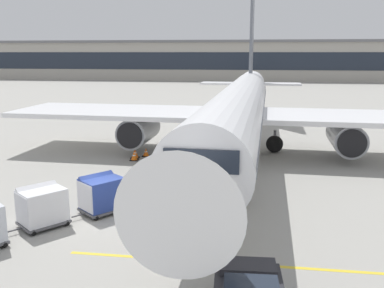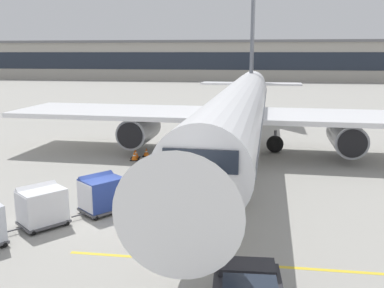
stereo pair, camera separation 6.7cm
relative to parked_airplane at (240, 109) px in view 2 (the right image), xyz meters
name	(u,v)px [view 2 (the right image)]	position (x,y,z in m)	size (l,w,h in m)	color
ground_plane	(108,218)	(-5.78, -14.47, -3.60)	(600.00, 600.00, 0.00)	#9E9B93
parked_airplane	(240,109)	(0.00, 0.00, 0.00)	(36.45, 46.37, 15.38)	white
belt_loader	(159,181)	(-4.11, -10.61, -2.79)	(4.31, 5.12, 2.55)	#A3A8B2
baggage_cart_lead	(101,193)	(-6.32, -13.74, -2.60)	(2.50, 2.63, 1.91)	#515156
baggage_cart_second	(42,205)	(-8.43, -15.80, -2.60)	(2.50, 2.63, 1.91)	#515156
ground_crew_by_loader	(136,177)	(-5.37, -10.84, -2.60)	(0.44, 0.44, 1.74)	#333847
ground_crew_by_carts	(102,188)	(-6.59, -12.98, -2.60)	(0.42, 0.48, 1.74)	#333847
safety_cone_engine_keepout	(135,153)	(-7.75, -2.55, -3.25)	(0.64, 0.64, 0.72)	black
safety_cone_wingtip	(146,152)	(-7.05, -1.92, -3.28)	(0.58, 0.58, 0.66)	black
safety_cone_nose_mark	(134,156)	(-7.61, -3.28, -3.28)	(0.58, 0.58, 0.66)	black
apron_guidance_line_lead_in	(243,156)	(0.34, -0.87, -3.59)	(0.20, 110.00, 0.01)	yellow
apron_guidance_line_stop_bar	(220,263)	(-0.03, -18.17, -3.59)	(12.00, 0.20, 0.01)	yellow
terminal_building	(186,60)	(-19.67, 97.62, 2.03)	(130.65, 21.49, 11.35)	#A8A399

